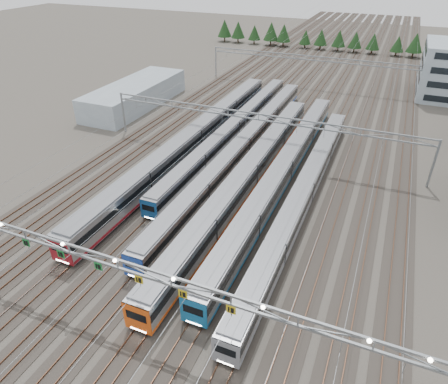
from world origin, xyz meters
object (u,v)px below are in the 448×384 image
at_px(train_a, 194,139).
at_px(gantry_far, 314,62).
at_px(west_shed, 135,95).
at_px(train_f, 304,192).
at_px(gantry_near, 116,266).
at_px(train_e, 283,170).
at_px(train_c, 243,146).
at_px(gantry_mid, 258,122).
at_px(train_d, 248,174).
at_px(train_b, 233,129).

xyz_separation_m(train_a, gantry_far, (11.25, 47.51, 4.05)).
bearing_deg(west_shed, train_f, -29.75).
height_order(train_f, west_shed, west_shed).
bearing_deg(gantry_near, train_e, 78.29).
bearing_deg(train_e, train_c, 146.20).
bearing_deg(train_e, gantry_far, 97.35).
xyz_separation_m(train_e, train_f, (4.50, -4.90, -0.14)).
height_order(train_e, gantry_mid, gantry_mid).
distance_m(train_a, gantry_mid, 12.22).
height_order(gantry_far, west_shed, gantry_far).
xyz_separation_m(train_d, train_e, (4.50, 3.57, -0.09)).
height_order(train_a, gantry_far, gantry_far).
bearing_deg(train_b, train_d, -61.17).
bearing_deg(train_d, train_a, 148.19).
bearing_deg(train_f, west_shed, 150.25).
bearing_deg(train_c, gantry_near, -86.75).
bearing_deg(gantry_near, gantry_far, 89.97).
xyz_separation_m(gantry_mid, west_shed, (-34.73, 14.06, -3.79)).
bearing_deg(gantry_far, west_shed, -138.30).
bearing_deg(gantry_far, train_b, -99.69).
bearing_deg(gantry_far, gantry_mid, -90.00).
relative_size(train_c, gantry_far, 1.21).
distance_m(train_c, train_e, 10.83).
bearing_deg(train_a, gantry_near, -73.41).
relative_size(train_d, gantry_near, 1.08).
xyz_separation_m(train_b, train_d, (9.00, -16.35, 0.29)).
relative_size(train_f, west_shed, 1.94).
bearing_deg(gantry_near, train_d, 85.51).
height_order(train_f, gantry_mid, gantry_mid).
bearing_deg(train_d, train_b, 118.83).
bearing_deg(train_f, train_b, 135.52).
distance_m(gantry_near, gantry_far, 85.12).
distance_m(train_a, train_e, 18.63).
bearing_deg(train_a, gantry_mid, 12.60).
relative_size(gantry_near, west_shed, 1.88).
distance_m(train_f, gantry_far, 58.48).
relative_size(train_a, gantry_mid, 1.21).
distance_m(train_c, gantry_mid, 5.10).
bearing_deg(train_d, gantry_far, 92.31).
bearing_deg(train_f, gantry_mid, 132.64).
distance_m(train_f, gantry_mid, 17.18).
bearing_deg(gantry_near, train_b, 98.37).
height_order(train_d, west_shed, west_shed).
distance_m(train_e, west_shed, 46.67).
xyz_separation_m(train_b, gantry_near, (6.70, -45.58, 5.16)).
relative_size(train_a, west_shed, 2.27).
xyz_separation_m(gantry_far, west_shed, (-34.73, -30.94, -3.79)).
distance_m(train_a, gantry_far, 49.00).
xyz_separation_m(train_c, gantry_mid, (2.25, 1.29, 4.39)).
relative_size(train_a, train_f, 1.17).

